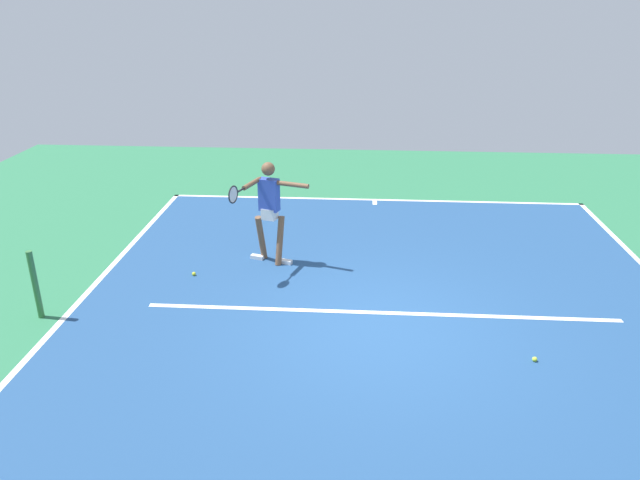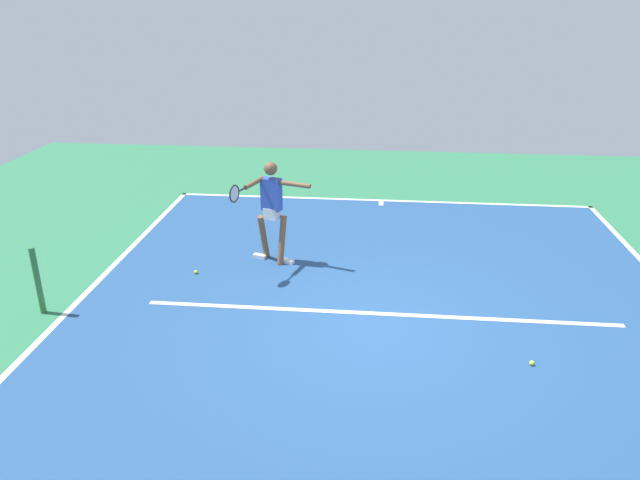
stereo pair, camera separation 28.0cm
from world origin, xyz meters
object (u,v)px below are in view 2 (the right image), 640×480
at_px(tennis_ball_far_corner, 532,363).
at_px(net_post, 38,281).
at_px(tennis_player, 271,205).
at_px(tennis_ball_by_sideline, 196,272).

bearing_deg(tennis_ball_far_corner, net_post, -5.61).
height_order(tennis_player, tennis_ball_far_corner, tennis_player).
bearing_deg(net_post, tennis_player, -145.04).
bearing_deg(tennis_ball_by_sideline, net_post, 39.09).
height_order(tennis_ball_by_sideline, tennis_ball_far_corner, same).
distance_m(net_post, tennis_player, 3.86).
relative_size(tennis_player, tennis_ball_far_corner, 27.98).
height_order(net_post, tennis_ball_far_corner, net_post).
height_order(net_post, tennis_player, tennis_player).
bearing_deg(tennis_ball_by_sideline, tennis_player, -152.35).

